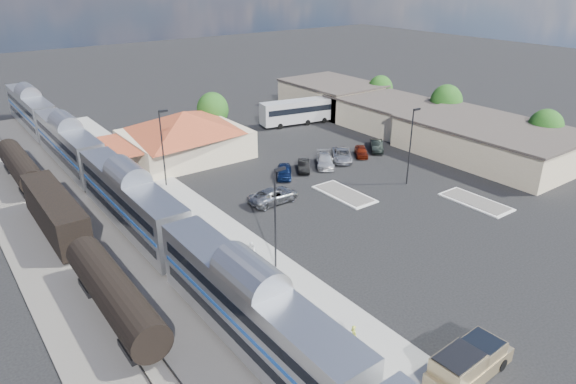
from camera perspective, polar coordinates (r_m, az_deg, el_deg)
ground at (r=53.81m, az=4.53°, el=-2.02°), size 280.00×280.00×0.00m
railbed at (r=51.29m, az=-19.90°, el=-4.76°), size 16.00×100.00×0.12m
platform at (r=52.32m, az=-9.88°, el=-3.00°), size 5.50×92.00×0.18m
passenger_train at (r=50.62m, az=-17.05°, el=-1.19°), size 3.00×104.00×5.55m
freight_cars at (r=53.06m, az=-24.41°, el=-2.30°), size 2.80×46.00×4.00m
station_depot at (r=69.36m, az=-11.44°, el=6.31°), size 18.35×12.24×6.20m
buildings_east at (r=81.38m, az=13.12°, el=8.08°), size 14.40×51.40×4.80m
traffic_island_south at (r=57.57m, az=6.26°, el=-0.21°), size 3.30×7.50×0.21m
traffic_island_north at (r=58.90m, az=20.13°, el=-1.02°), size 3.30×7.50×0.21m
lamp_plat_s at (r=41.16m, az=-1.34°, el=-2.13°), size 1.08×0.25×9.00m
lamp_plat_n at (r=59.29m, az=-13.74°, el=5.38°), size 1.08×0.25×9.00m
lamp_lot at (r=60.01m, az=13.54°, el=5.61°), size 1.08×0.25×9.00m
tree_east_a at (r=76.14m, az=26.68°, el=6.38°), size 4.56×4.56×6.42m
tree_east_b at (r=84.13m, az=17.16°, el=9.52°), size 4.94×4.94×6.96m
tree_east_c at (r=92.98m, az=10.21°, el=11.17°), size 4.41×4.41×6.21m
tree_depot at (r=77.53m, az=-8.38°, el=9.03°), size 4.71×4.71×6.63m
pickup_truck at (r=34.99m, az=19.58°, el=-17.37°), size 6.39×2.60×2.17m
suv at (r=55.12m, az=-1.59°, el=-0.39°), size 5.86×2.83×1.61m
coach_bus at (r=83.28m, az=1.06°, el=9.03°), size 12.48×4.89×3.91m
person_a at (r=35.42m, az=7.30°, el=-15.52°), size 0.44×0.61×1.58m
person_b at (r=44.15m, az=-4.10°, el=-6.60°), size 0.80×0.94×1.72m
parked_car_a at (r=61.85m, az=-0.43°, el=2.30°), size 3.97×4.53×1.48m
parked_car_b at (r=63.90m, az=1.74°, el=2.94°), size 3.50×4.11×1.33m
parked_car_c at (r=65.57m, az=4.11°, el=3.51°), size 4.71×5.43×1.50m
parked_car_d at (r=67.79m, az=6.02°, el=4.12°), size 5.27×5.81×1.50m
parked_car_e at (r=69.71m, az=8.14°, el=4.49°), size 3.60×4.06×1.33m
parked_car_f at (r=72.06m, az=9.81°, el=5.08°), size 4.07×4.40×1.47m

